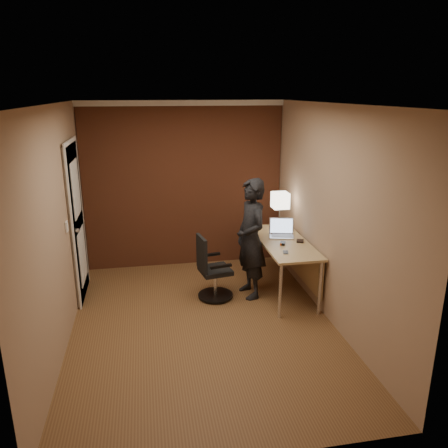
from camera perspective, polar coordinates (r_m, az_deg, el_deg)
The scene contains 9 objects.
room at distance 6.20m, azimuth -7.37°, elevation 5.15°, with size 4.00×4.00×4.00m.
desk at distance 5.88m, azimuth 8.45°, elevation -3.31°, with size 0.60×1.50×0.73m.
desk_lamp at distance 6.18m, azimuth 7.35°, elevation 3.02°, with size 0.22×0.22×0.54m.
laptop at distance 6.00m, azimuth 7.52°, elevation -0.93°, with size 0.38×0.33×0.23m.
mouse at distance 5.67m, azimuth 7.67°, elevation -2.51°, with size 0.06×0.10×0.03m, color black.
phone at distance 5.40m, azimuth 8.05°, elevation -3.66°, with size 0.06×0.12×0.01m, color black.
wallet at distance 5.81m, azimuth 9.91°, elevation -2.21°, with size 0.09×0.11×0.02m, color black.
office_chair at distance 5.70m, azimuth -1.66°, elevation -6.25°, with size 0.46×0.51×0.85m.
person at distance 5.66m, azimuth 3.54°, elevation -1.95°, with size 0.58×0.38×1.58m, color black.
Camera 1 is at (-0.58, -4.52, 2.63)m, focal length 35.00 mm.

